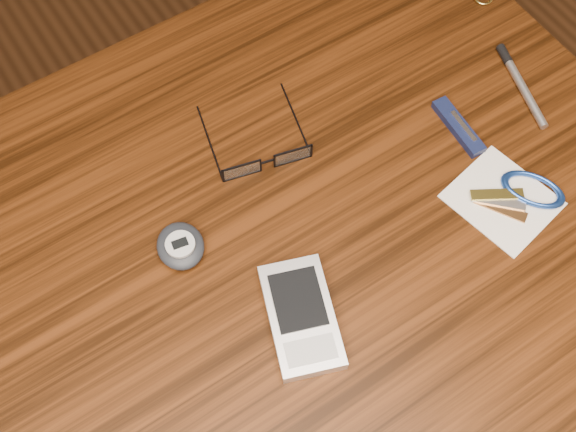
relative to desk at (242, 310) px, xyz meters
name	(u,v)px	position (x,y,z in m)	size (l,w,h in m)	color
ground	(261,427)	(0.00, 0.00, -0.65)	(3.80, 3.80, 0.00)	#472814
desk	(242,310)	(0.00, 0.00, 0.00)	(1.00, 0.70, 0.75)	#391A09
eyeglasses	(266,159)	(0.10, 0.10, 0.11)	(0.13, 0.13, 0.02)	black
pda_phone	(301,316)	(0.03, -0.08, 0.11)	(0.10, 0.13, 0.02)	silver
pedometer	(180,246)	(-0.03, 0.06, 0.11)	(0.06, 0.07, 0.02)	black
notepad_keys	(518,194)	(0.31, -0.09, 0.11)	(0.13, 0.12, 0.01)	white
pocket_knife	(458,127)	(0.31, 0.02, 0.11)	(0.03, 0.08, 0.01)	#101B35
silver_pen	(518,79)	(0.41, 0.03, 0.11)	(0.05, 0.12, 0.01)	silver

